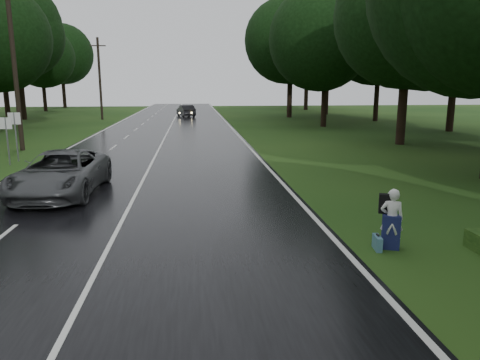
% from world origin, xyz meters
% --- Properties ---
extents(ground, '(160.00, 160.00, 0.00)m').
position_xyz_m(ground, '(0.00, 0.00, 0.00)').
color(ground, '#254615').
rests_on(ground, ground).
extents(road, '(12.00, 140.00, 0.04)m').
position_xyz_m(road, '(0.00, 20.00, 0.02)').
color(road, black).
rests_on(road, ground).
extents(lane_center, '(0.12, 140.00, 0.01)m').
position_xyz_m(lane_center, '(0.00, 20.00, 0.04)').
color(lane_center, silver).
rests_on(lane_center, road).
extents(grey_car, '(2.85, 5.83, 1.60)m').
position_xyz_m(grey_car, '(-2.70, 7.01, 0.84)').
color(grey_car, '#454749').
rests_on(grey_car, road).
extents(far_car, '(2.59, 4.72, 1.47)m').
position_xyz_m(far_car, '(1.34, 49.03, 0.78)').
color(far_car, black).
rests_on(far_car, road).
extents(hitchhiker, '(0.65, 0.63, 1.54)m').
position_xyz_m(hitchhiker, '(7.01, 0.39, 0.71)').
color(hitchhiker, silver).
rests_on(hitchhiker, ground).
extents(suitcase, '(0.21, 0.51, 0.35)m').
position_xyz_m(suitcase, '(6.67, 0.33, 0.18)').
color(suitcase, teal).
rests_on(suitcase, ground).
extents(utility_pole_mid, '(1.80, 0.28, 10.73)m').
position_xyz_m(utility_pole_mid, '(-8.50, 19.52, 0.00)').
color(utility_pole_mid, black).
rests_on(utility_pole_mid, ground).
extents(utility_pole_far, '(1.80, 0.28, 9.38)m').
position_xyz_m(utility_pole_far, '(-8.50, 45.49, 0.00)').
color(utility_pole_far, black).
rests_on(utility_pole_far, ground).
extents(road_sign_a, '(0.58, 0.10, 2.42)m').
position_xyz_m(road_sign_a, '(-7.20, 14.00, 0.00)').
color(road_sign_a, white).
rests_on(road_sign_a, ground).
extents(road_sign_b, '(0.62, 0.10, 2.60)m').
position_xyz_m(road_sign_b, '(-7.20, 15.18, 0.00)').
color(road_sign_b, white).
rests_on(road_sign_b, ground).
extents(tree_left_f, '(11.41, 11.41, 17.84)m').
position_xyz_m(tree_left_f, '(-17.66, 46.39, 0.00)').
color(tree_left_f, black).
rests_on(tree_left_f, ground).
extents(tree_right_d, '(9.38, 9.38, 14.66)m').
position_xyz_m(tree_right_d, '(16.40, 19.88, 0.00)').
color(tree_right_d, black).
rests_on(tree_right_d, ground).
extents(tree_right_e, '(8.86, 8.86, 13.85)m').
position_xyz_m(tree_right_e, '(14.99, 33.70, 0.00)').
color(tree_right_e, black).
rests_on(tree_right_e, ground).
extents(tree_right_f, '(10.34, 10.34, 16.16)m').
position_xyz_m(tree_right_f, '(14.40, 46.95, 0.00)').
color(tree_right_f, black).
rests_on(tree_right_f, ground).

